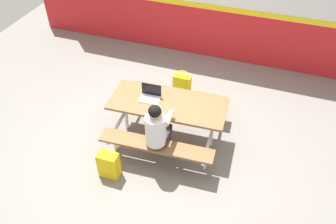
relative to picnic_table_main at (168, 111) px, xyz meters
name	(u,v)px	position (x,y,z in m)	size (l,w,h in m)	color
ground_plane	(164,136)	(-0.08, 0.00, -0.58)	(10.00, 10.00, 0.02)	gray
accent_backdrop	(208,1)	(-0.08, 2.72, 0.67)	(8.00, 0.14, 2.60)	red
picnic_table_main	(168,111)	(0.00, 0.00, 0.00)	(1.86, 1.64, 0.74)	brown
student_nearer	(157,129)	(0.03, -0.56, 0.13)	(0.38, 0.53, 1.21)	#2D2D38
laptop_silver	(150,96)	(-0.30, 0.02, 0.21)	(0.33, 0.24, 0.22)	silver
backpack_dark	(109,165)	(-0.56, -1.04, -0.36)	(0.30, 0.22, 0.44)	yellow
tote_bag_bright	(182,84)	(-0.15, 1.25, -0.38)	(0.34, 0.21, 0.43)	yellow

